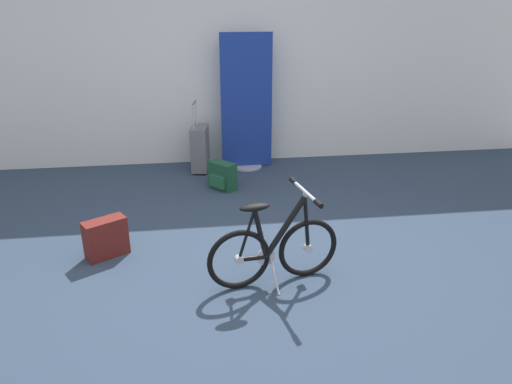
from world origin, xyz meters
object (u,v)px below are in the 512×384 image
Objects in this scene: folding_bike_foreground at (274,248)px; backpack_on_floor at (222,176)px; handbag_on_floor at (106,238)px; floor_banner_stand at (247,110)px; rolling_suitcase at (200,148)px.

folding_bike_foreground reaches higher than backpack_on_floor.
folding_bike_foreground reaches higher than handbag_on_floor.
folding_bike_foreground is (-0.09, -2.56, -0.42)m from floor_banner_stand.
folding_bike_foreground is 3.09× the size of backpack_on_floor.
floor_banner_stand reaches higher than backpack_on_floor.
backpack_on_floor is (0.22, -0.61, -0.14)m from rolling_suitcase.
backpack_on_floor is 1.68m from handbag_on_floor.
rolling_suitcase is at bearing 109.49° from backpack_on_floor.
floor_banner_stand is at bearing 6.33° from rolling_suitcase.
rolling_suitcase reaches higher than handbag_on_floor.
folding_bike_foreground is 1.20× the size of rolling_suitcase.
rolling_suitcase is at bearing 67.22° from handbag_on_floor.
handbag_on_floor is at bearing 156.47° from folding_bike_foreground.
floor_banner_stand is 2.59m from folding_bike_foreground.
floor_banner_stand is 1.91× the size of rolling_suitcase.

